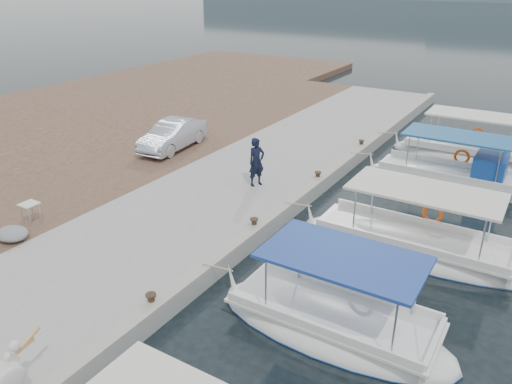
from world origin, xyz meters
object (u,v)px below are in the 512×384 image
(fishing_caique_b, at_px, (332,326))
(parked_car, at_px, (173,135))
(fishing_caique_e, at_px, (464,156))
(pelican, at_px, (4,377))
(fishing_caique_d, at_px, (449,181))
(fisherman, at_px, (257,162))
(fishing_caique_c, at_px, (411,249))

(fishing_caique_b, bearing_deg, parked_car, 146.24)
(fishing_caique_b, height_order, fishing_caique_e, same)
(pelican, distance_m, parked_car, 15.65)
(fishing_caique_d, height_order, fisherman, fisherman)
(fishing_caique_e, bearing_deg, fishing_caique_c, -88.39)
(fishing_caique_d, bearing_deg, pelican, -105.56)
(fishing_caique_c, relative_size, parked_car, 1.84)
(pelican, relative_size, fisherman, 0.78)
(fishing_caique_b, distance_m, fishing_caique_e, 15.22)
(pelican, bearing_deg, fishing_caique_c, 65.26)
(fishing_caique_d, bearing_deg, fisherman, -140.47)
(fishing_caique_d, bearing_deg, fishing_caique_b, -92.21)
(fishing_caique_d, xyz_separation_m, pelican, (-4.81, -17.29, 0.92))
(pelican, relative_size, parked_car, 0.37)
(fishing_caique_c, distance_m, fishing_caique_e, 10.29)
(fishing_caique_b, bearing_deg, fishing_caique_d, 87.79)
(fisherman, distance_m, parked_car, 6.08)
(fishing_caique_c, height_order, fishing_caique_e, same)
(fishing_caique_c, height_order, fisherman, fisherman)
(pelican, bearing_deg, parked_car, 118.20)
(fishing_caique_d, height_order, fishing_caique_e, same)
(fishing_caique_d, relative_size, fishing_caique_e, 1.00)
(fisherman, bearing_deg, pelican, -148.22)
(fishing_caique_e, bearing_deg, pelican, -102.56)
(fisherman, bearing_deg, fishing_caique_b, -111.31)
(parked_car, bearing_deg, pelican, -67.05)
(fishing_caique_e, bearing_deg, parked_car, -148.74)
(fishing_caique_b, xyz_separation_m, fishing_caique_d, (0.44, 11.36, 0.07))
(fishing_caique_e, xyz_separation_m, fisherman, (-6.30, -9.13, 1.35))
(fisherman, height_order, parked_car, fisherman)
(fishing_caique_b, bearing_deg, fisherman, 134.43)
(pelican, bearing_deg, fishing_caique_b, 53.55)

